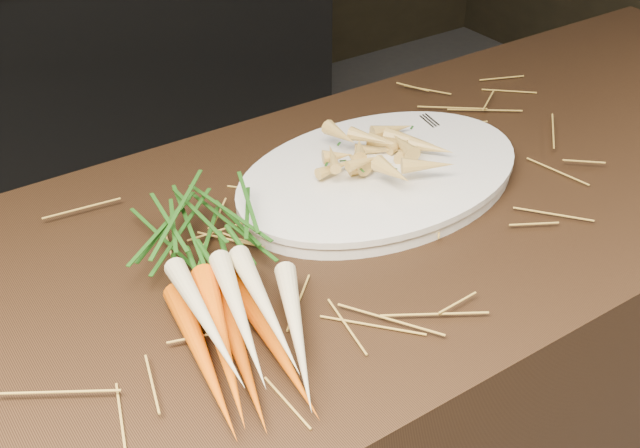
{
  "coord_description": "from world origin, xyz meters",
  "views": [
    {
      "loc": [
        -0.46,
        -0.47,
        1.55
      ],
      "look_at": [
        0.02,
        0.24,
        0.96
      ],
      "focal_mm": 45.0,
      "sensor_mm": 36.0,
      "label": 1
    }
  ],
  "objects": [
    {
      "name": "straw_bedding",
      "position": [
        0.0,
        0.3,
        0.91
      ],
      "size": [
        1.4,
        0.6,
        0.02
      ],
      "primitive_type": null,
      "color": "#A2772D",
      "rests_on": "main_counter"
    },
    {
      "name": "serving_platter",
      "position": [
        0.21,
        0.34,
        0.91
      ],
      "size": [
        0.49,
        0.34,
        0.03
      ],
      "primitive_type": null,
      "rotation": [
        0.0,
        0.0,
        0.05
      ],
      "color": "white",
      "rests_on": "main_counter"
    },
    {
      "name": "serving_fork",
      "position": [
        0.38,
        0.33,
        0.93
      ],
      "size": [
        0.05,
        0.18,
        0.0
      ],
      "primitive_type": "cube",
      "rotation": [
        0.0,
        0.0,
        -0.19
      ],
      "color": "silver",
      "rests_on": "serving_platter"
    },
    {
      "name": "roasted_veg_heap",
      "position": [
        0.21,
        0.34,
        0.95
      ],
      "size": [
        0.24,
        0.18,
        0.05
      ],
      "primitive_type": null,
      "rotation": [
        0.0,
        0.0,
        0.05
      ],
      "color": "#C09041",
      "rests_on": "serving_platter"
    },
    {
      "name": "root_veg_bunch",
      "position": [
        -0.12,
        0.26,
        0.94
      ],
      "size": [
        0.24,
        0.48,
        0.09
      ],
      "rotation": [
        0.0,
        0.0,
        -0.27
      ],
      "color": "#E04703",
      "rests_on": "main_counter"
    },
    {
      "name": "back_counter",
      "position": [
        0.3,
        2.18,
        0.42
      ],
      "size": [
        1.82,
        0.62,
        0.84
      ],
      "color": "black",
      "rests_on": "ground"
    }
  ]
}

